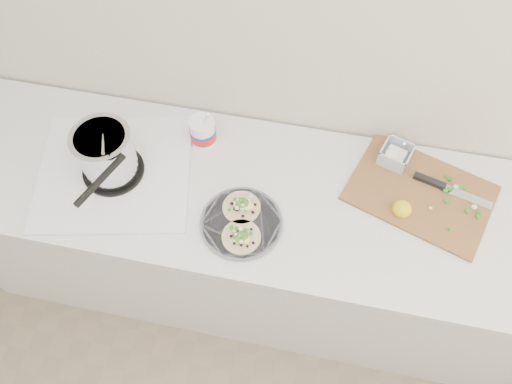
% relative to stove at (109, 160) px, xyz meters
% --- Properties ---
extents(counter, '(2.44, 0.66, 0.90)m').
position_rel_stove_xyz_m(counter, '(0.49, 0.04, -0.53)').
color(counter, silver).
rests_on(counter, ground).
extents(stove, '(0.63, 0.60, 0.26)m').
position_rel_stove_xyz_m(stove, '(0.00, 0.00, 0.00)').
color(stove, silver).
rests_on(stove, counter).
extents(taco_plate, '(0.28, 0.28, 0.04)m').
position_rel_stove_xyz_m(taco_plate, '(0.49, -0.11, -0.07)').
color(taco_plate, '#5B5C62').
rests_on(taco_plate, counter).
extents(tub, '(0.10, 0.10, 0.22)m').
position_rel_stove_xyz_m(tub, '(0.28, 0.21, -0.02)').
color(tub, white).
rests_on(tub, counter).
extents(cutboard, '(0.56, 0.47, 0.07)m').
position_rel_stove_xyz_m(cutboard, '(1.08, 0.15, -0.07)').
color(cutboard, brown).
rests_on(cutboard, counter).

